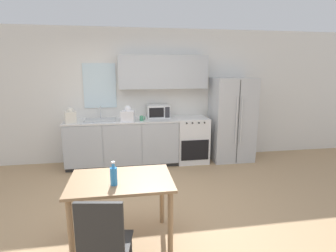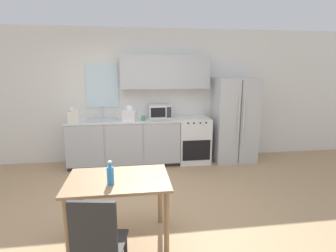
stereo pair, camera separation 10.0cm
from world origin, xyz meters
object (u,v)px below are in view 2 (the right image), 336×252
(refrigerator, at_px, (234,120))
(dining_chair_near, at_px, (97,241))
(coffee_mug, at_px, (143,118))
(oven_range, at_px, (193,140))
(dining_table, at_px, (118,189))
(drink_bottle, at_px, (110,175))
(microwave, at_px, (160,111))

(refrigerator, bearing_deg, dining_chair_near, -126.97)
(coffee_mug, relative_size, dining_chair_near, 0.11)
(oven_range, relative_size, refrigerator, 0.54)
(oven_range, xyz_separation_m, dining_table, (-1.41, -2.48, 0.17))
(dining_chair_near, height_order, drink_bottle, drink_bottle)
(dining_chair_near, bearing_deg, refrigerator, 62.39)
(coffee_mug, height_order, drink_bottle, coffee_mug)
(dining_chair_near, relative_size, drink_bottle, 3.77)
(coffee_mug, bearing_deg, microwave, 38.27)
(oven_range, xyz_separation_m, microwave, (-0.67, 0.12, 0.59))
(oven_range, height_order, drink_bottle, drink_bottle)
(coffee_mug, bearing_deg, oven_range, 8.75)
(dining_table, relative_size, dining_chair_near, 1.16)
(refrigerator, height_order, dining_chair_near, refrigerator)
(coffee_mug, bearing_deg, refrigerator, 4.20)
(oven_range, bearing_deg, dining_chair_near, -115.67)
(microwave, distance_m, coffee_mug, 0.46)
(refrigerator, bearing_deg, drink_bottle, -132.07)
(refrigerator, relative_size, drink_bottle, 7.00)
(oven_range, relative_size, dining_chair_near, 1.00)
(microwave, distance_m, drink_bottle, 2.85)
(dining_table, bearing_deg, refrigerator, 47.28)
(refrigerator, relative_size, microwave, 3.81)
(oven_range, xyz_separation_m, drink_bottle, (-1.48, -2.61, 0.38))
(coffee_mug, bearing_deg, drink_bottle, -100.41)
(drink_bottle, bearing_deg, dining_chair_near, -96.72)
(refrigerator, height_order, microwave, refrigerator)
(dining_table, height_order, drink_bottle, drink_bottle)
(refrigerator, height_order, coffee_mug, refrigerator)
(coffee_mug, height_order, dining_table, coffee_mug)
(dining_table, relative_size, drink_bottle, 4.39)
(oven_range, distance_m, dining_chair_near, 3.57)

